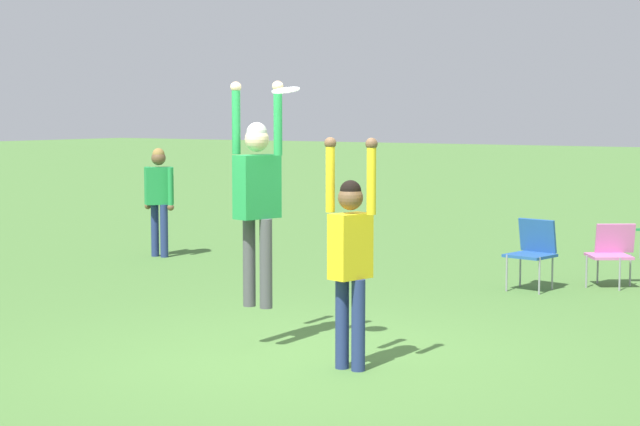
# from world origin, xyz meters

# --- Properties ---
(ground_plane) EXTENTS (120.00, 120.00, 0.00)m
(ground_plane) POSITION_xyz_m (0.00, 0.00, 0.00)
(ground_plane) COLOR #4C7A38
(person_jumping) EXTENTS (0.59, 0.47, 2.13)m
(person_jumping) POSITION_xyz_m (-0.56, 0.07, 1.52)
(person_jumping) COLOR #4C4C51
(person_jumping) RESTS_ON ground_plane
(person_defending) EXTENTS (0.52, 0.40, 2.01)m
(person_defending) POSITION_xyz_m (0.65, -0.22, 1.06)
(person_defending) COLOR navy
(person_defending) RESTS_ON ground_plane
(frisbee) EXTENTS (0.25, 0.25, 0.06)m
(frisbee) POSITION_xyz_m (-0.04, -0.19, 2.42)
(frisbee) COLOR white
(camping_chair_0) EXTENTS (0.70, 0.77, 0.79)m
(camping_chair_0) POSITION_xyz_m (1.09, 5.44, 0.47)
(camping_chair_0) COLOR gray
(camping_chair_0) RESTS_ON ground_plane
(camping_chair_3) EXTENTS (0.58, 0.62, 0.88)m
(camping_chair_3) POSITION_xyz_m (0.36, 4.63, 0.53)
(camping_chair_3) COLOR gray
(camping_chair_3) RESTS_ON ground_plane
(person_spectator_near) EXTENTS (0.57, 0.45, 1.68)m
(person_spectator_near) POSITION_xyz_m (-5.62, 4.34, 1.00)
(person_spectator_near) COLOR navy
(person_spectator_near) RESTS_ON ground_plane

